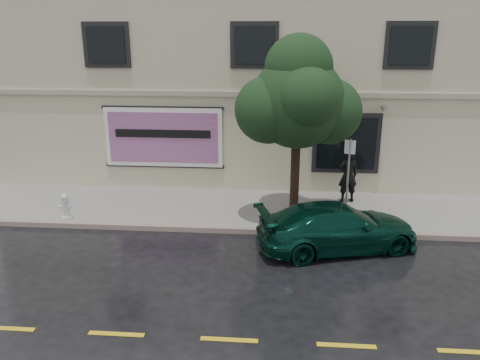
# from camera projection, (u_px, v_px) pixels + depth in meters

# --- Properties ---
(ground) EXTENTS (90.00, 90.00, 0.00)m
(ground) POSITION_uv_depth(u_px,v_px,m) (243.00, 256.00, 12.21)
(ground) COLOR black
(ground) RESTS_ON ground
(sidewalk) EXTENTS (20.00, 3.50, 0.15)m
(sidewalk) POSITION_uv_depth(u_px,v_px,m) (250.00, 209.00, 15.28)
(sidewalk) COLOR gray
(sidewalk) RESTS_ON ground
(curb) EXTENTS (20.00, 0.18, 0.16)m
(curb) POSITION_uv_depth(u_px,v_px,m) (247.00, 231.00, 13.62)
(curb) COLOR gray
(curb) RESTS_ON ground
(road_marking) EXTENTS (19.00, 0.12, 0.01)m
(road_marking) POSITION_uv_depth(u_px,v_px,m) (229.00, 340.00, 8.88)
(road_marking) COLOR gold
(road_marking) RESTS_ON ground
(building) EXTENTS (20.00, 8.12, 7.00)m
(building) POSITION_uv_depth(u_px,v_px,m) (259.00, 85.00, 19.72)
(building) COLOR #B5A992
(building) RESTS_ON ground
(billboard) EXTENTS (4.30, 0.16, 2.20)m
(billboard) POSITION_uv_depth(u_px,v_px,m) (163.00, 137.00, 16.52)
(billboard) COLOR white
(billboard) RESTS_ON ground
(car) EXTENTS (4.66, 3.02, 1.25)m
(car) POSITION_uv_depth(u_px,v_px,m) (338.00, 227.00, 12.48)
(car) COLOR #083225
(car) RESTS_ON ground
(pedestrian) EXTENTS (0.74, 0.57, 1.81)m
(pedestrian) POSITION_uv_depth(u_px,v_px,m) (348.00, 176.00, 15.52)
(pedestrian) COLOR black
(pedestrian) RESTS_ON sidewalk
(umbrella) EXTENTS (1.32, 1.32, 0.77)m
(umbrella) POSITION_uv_depth(u_px,v_px,m) (351.00, 137.00, 15.14)
(umbrella) COLOR black
(umbrella) RESTS_ON pedestrian
(street_tree) EXTENTS (2.69, 2.69, 4.89)m
(street_tree) POSITION_uv_depth(u_px,v_px,m) (298.00, 103.00, 13.42)
(street_tree) COLOR black
(street_tree) RESTS_ON sidewalk
(fire_hydrant) EXTENTS (0.33, 0.31, 0.80)m
(fire_hydrant) POSITION_uv_depth(u_px,v_px,m) (66.00, 207.00, 14.19)
(fire_hydrant) COLOR silver
(fire_hydrant) RESTS_ON sidewalk
(sign_pole) EXTENTS (0.30, 0.11, 2.53)m
(sign_pole) POSITION_uv_depth(u_px,v_px,m) (348.00, 172.00, 13.69)
(sign_pole) COLOR #919399
(sign_pole) RESTS_ON sidewalk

